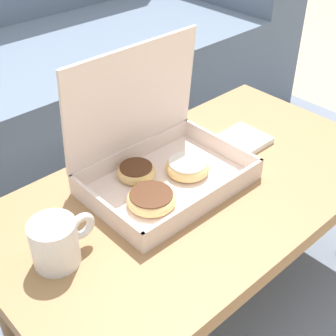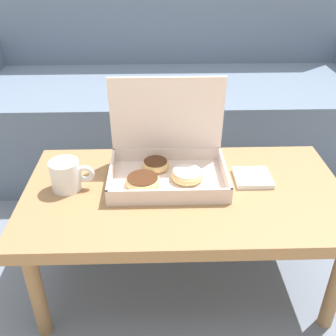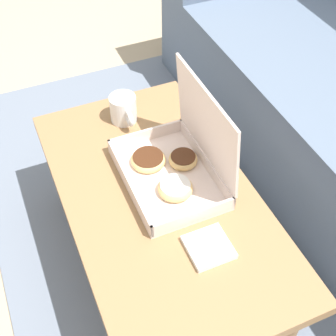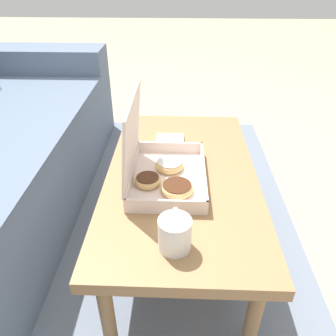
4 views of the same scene
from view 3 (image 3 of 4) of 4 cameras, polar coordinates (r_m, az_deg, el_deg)
The scene contains 6 objects.
ground_plane at distance 1.72m, azimuth 3.27°, elevation -10.26°, with size 12.00×12.00×0.00m, color tan.
area_rug at distance 1.82m, azimuth 11.91°, elevation -6.85°, with size 2.40×1.91×0.01m, color slate.
coffee_table at distance 1.41m, azimuth -1.01°, elevation -4.45°, with size 0.99×0.54×0.38m.
pastry_box at distance 1.39m, azimuth 1.00°, elevation 0.75°, with size 0.37×0.26×0.31m.
coffee_mug at distance 1.59m, azimuth -5.43°, elevation 7.15°, with size 0.13×0.09×0.09m.
napkin_stack at distance 1.26m, azimuth 4.98°, elevation -9.59°, with size 0.11×0.11×0.02m.
Camera 3 is at (0.82, -0.46, 1.44)m, focal length 50.00 mm.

